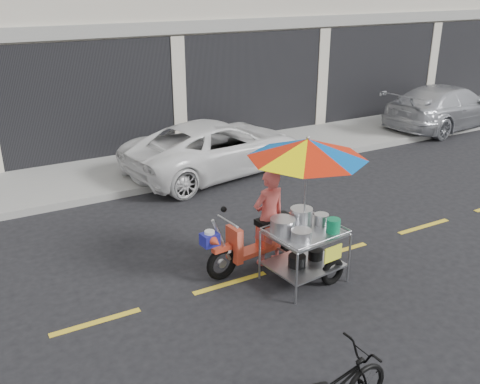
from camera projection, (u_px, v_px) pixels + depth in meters
ground at (337, 252)px, 8.82m from camera, size 90.00×90.00×0.00m
sidewalk at (197, 157)px, 13.25m from camera, size 45.00×3.00×0.15m
centerline at (337, 252)px, 8.81m from camera, size 42.00×0.10×0.01m
white_pickup at (217, 147)px, 12.24m from camera, size 4.66×2.75×1.22m
silver_pickup at (447, 107)px, 15.95m from camera, size 4.62×2.32×1.29m
food_vendor_rig at (291, 188)px, 7.70m from camera, size 2.34×1.86×2.22m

